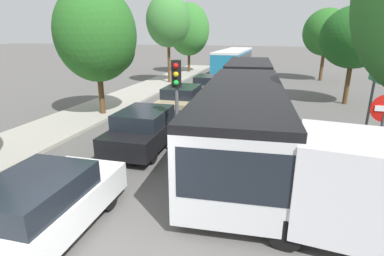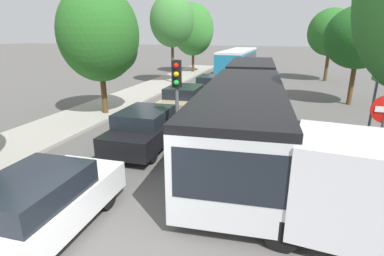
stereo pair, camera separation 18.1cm
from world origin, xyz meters
The scene contains 15 objects.
kerb_strip_left centered at (-6.87, 14.97, 0.07)m, with size 3.20×39.94×0.14m, color #9E998E.
articulated_bus centered at (1.51, 10.07, 1.48)m, with size 3.79×17.39×2.56m.
city_bus_rear centered at (-1.79, 29.95, 1.43)m, with size 2.94×11.55×2.47m.
queued_car_white centered at (-1.77, 0.65, 0.75)m, with size 1.91×4.32×1.49m.
queued_car_black centered at (-1.88, 6.29, 0.76)m, with size 1.93×4.37×1.51m.
queued_car_tan centered at (-2.03, 11.54, 0.76)m, with size 1.93×4.37×1.51m.
queued_car_graphite centered at (-1.74, 16.61, 0.72)m, with size 1.81×4.11×1.41m.
traffic_light centered at (-0.43, 5.80, 2.50)m, with size 0.37×0.39×3.40m.
no_entry_sign centered at (5.47, 4.48, 1.88)m, with size 0.70×0.08×2.82m.
direction_sign_post centered at (6.42, 9.09, 2.57)m, with size 0.10×1.40×3.60m.
tree_left_mid centered at (-5.91, 10.05, 4.08)m, with size 4.01×4.01×6.56m.
tree_left_far centered at (-6.12, 20.80, 5.07)m, with size 3.60×3.60×7.31m.
tree_left_distant centered at (-6.56, 28.32, 4.41)m, with size 4.37×4.37×7.25m.
tree_right_mid centered at (7.13, 16.37, 3.90)m, with size 3.91×3.91×5.81m.
tree_right_far centered at (6.77, 26.27, 4.17)m, with size 4.02×4.02×6.32m.
Camera 1 is at (2.76, -3.75, 4.27)m, focal length 28.00 mm.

